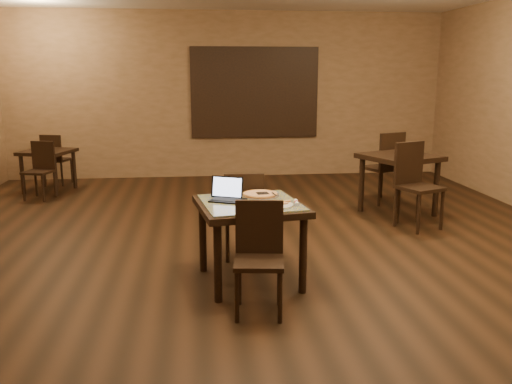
{
  "coord_description": "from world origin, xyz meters",
  "views": [
    {
      "loc": [
        -0.57,
        -5.08,
        1.91
      ],
      "look_at": [
        -0.05,
        -0.31,
        0.85
      ],
      "focal_mm": 38.0,
      "sensor_mm": 36.0,
      "label": 1
    }
  ],
  "objects": [
    {
      "name": "other_table_a_chair_near",
      "position": [
        2.12,
        1.3,
        0.6
      ],
      "size": [
        0.61,
        0.61,
        1.06
      ],
      "rotation": [
        0.0,
        0.0,
        0.4
      ],
      "color": "black",
      "rests_on": "ground"
    },
    {
      "name": "other_table_b",
      "position": [
        -3.0,
        3.96,
        0.56
      ],
      "size": [
        0.91,
        0.91,
        0.68
      ],
      "rotation": [
        0.0,
        0.0,
        -0.3
      ],
      "color": "black",
      "rests_on": "ground"
    },
    {
      "name": "mural",
      "position": [
        0.5,
        4.96,
        1.55
      ],
      "size": [
        2.34,
        0.05,
        1.64
      ],
      "color": "#276790",
      "rests_on": "wall_back"
    },
    {
      "name": "pizza_whole",
      "position": [
        0.01,
        -0.09,
        0.78
      ],
      "size": [
        0.33,
        0.33,
        0.02
      ],
      "color": "beige",
      "rests_on": "pizza_pan"
    },
    {
      "name": "spatula",
      "position": [
        0.03,
        -0.11,
        0.79
      ],
      "size": [
        0.15,
        0.28,
        0.01
      ],
      "primitive_type": "cube",
      "rotation": [
        0.0,
        0.0,
        0.13
      ],
      "color": "silver",
      "rests_on": "pizza_whole"
    },
    {
      "name": "plate",
      "position": [
        0.11,
        -0.51,
        0.77
      ],
      "size": [
        0.29,
        0.29,
        0.02
      ],
      "primitive_type": "cylinder",
      "color": "white",
      "rests_on": "tiled_table"
    },
    {
      "name": "pizza_pan",
      "position": [
        0.01,
        -0.09,
        0.77
      ],
      "size": [
        0.37,
        0.37,
        0.01
      ],
      "primitive_type": "cylinder",
      "color": "silver",
      "rests_on": "tiled_table"
    },
    {
      "name": "tiled_table",
      "position": [
        -0.11,
        -0.33,
        0.66
      ],
      "size": [
        1.05,
        1.05,
        0.76
      ],
      "rotation": [
        0.0,
        0.0,
        0.15
      ],
      "color": "black",
      "rests_on": "ground"
    },
    {
      "name": "wall_back",
      "position": [
        0.0,
        5.0,
        1.5
      ],
      "size": [
        8.0,
        0.02,
        3.0
      ],
      "primitive_type": "cube",
      "color": "#946C4B",
      "rests_on": "ground"
    },
    {
      "name": "other_table_a",
      "position": [
        2.16,
        1.93,
        0.68
      ],
      "size": [
        1.15,
        1.15,
        0.82
      ],
      "rotation": [
        0.0,
        0.0,
        0.4
      ],
      "color": "black",
      "rests_on": "ground"
    },
    {
      "name": "laptop",
      "position": [
        -0.31,
        -0.23,
        0.82
      ],
      "size": [
        0.37,
        0.35,
        0.21
      ],
      "rotation": [
        0.0,
        0.0,
        -0.41
      ],
      "color": "black",
      "rests_on": "tiled_table"
    },
    {
      "name": "ground",
      "position": [
        0.0,
        0.0,
        0.0
      ],
      "size": [
        10.0,
        10.0,
        0.0
      ],
      "primitive_type": "plane",
      "color": "black",
      "rests_on": "ground"
    },
    {
      "name": "other_table_b_chair_near",
      "position": [
        -2.98,
        3.44,
        0.5
      ],
      "size": [
        0.48,
        0.48,
        0.88
      ],
      "rotation": [
        0.0,
        0.0,
        -0.3
      ],
      "color": "black",
      "rests_on": "ground"
    },
    {
      "name": "chair_main_near",
      "position": [
        -0.09,
        -0.95,
        0.51
      ],
      "size": [
        0.44,
        0.44,
        0.9
      ],
      "rotation": [
        0.0,
        0.0,
        -0.13
      ],
      "color": "black",
      "rests_on": "ground"
    },
    {
      "name": "other_table_b_chair_far",
      "position": [
        -3.02,
        4.47,
        0.5
      ],
      "size": [
        0.48,
        0.48,
        0.88
      ],
      "rotation": [
        0.0,
        0.0,
        2.84
      ],
      "color": "black",
      "rests_on": "ground"
    },
    {
      "name": "other_table_a_chair_far",
      "position": [
        2.19,
        2.55,
        0.6
      ],
      "size": [
        0.61,
        0.61,
        1.06
      ],
      "rotation": [
        0.0,
        0.0,
        3.55
      ],
      "color": "black",
      "rests_on": "ground"
    },
    {
      "name": "napkin_roll",
      "position": [
        0.29,
        -0.47,
        0.78
      ],
      "size": [
        0.05,
        0.16,
        0.04
      ],
      "rotation": [
        0.0,
        0.0,
        -0.11
      ],
      "color": "white",
      "rests_on": "tiled_table"
    },
    {
      "name": "chair_main_far",
      "position": [
        -0.11,
        0.29,
        0.52
      ],
      "size": [
        0.42,
        0.42,
        0.93
      ],
      "rotation": [
        0.0,
        0.0,
        3.08
      ],
      "color": "black",
      "rests_on": "ground"
    },
    {
      "name": "pizza_slice",
      "position": [
        0.11,
        -0.51,
        0.79
      ],
      "size": [
        0.27,
        0.27,
        0.02
      ],
      "primitive_type": null,
      "rotation": [
        0.0,
        0.0,
        0.47
      ],
      "color": "beige",
      "rests_on": "plate"
    }
  ]
}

